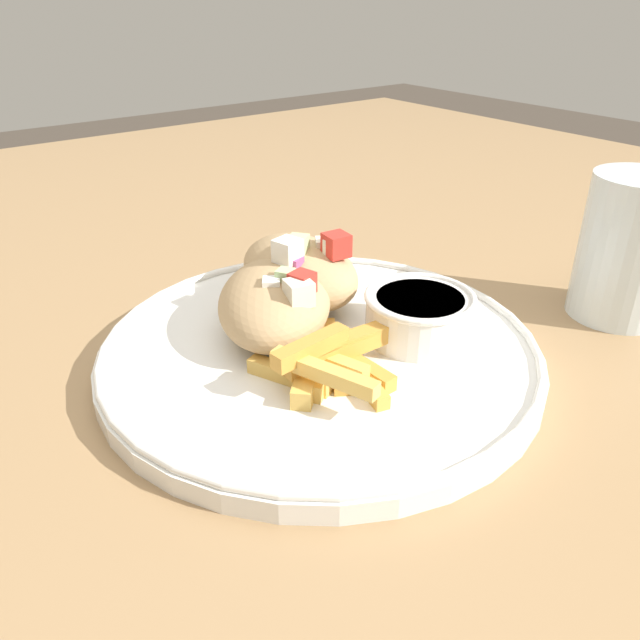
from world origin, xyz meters
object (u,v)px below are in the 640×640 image
(pita_sandwich_far, at_px, (295,272))
(plate, at_px, (320,350))
(pita_sandwich_near, at_px, (278,303))
(fries_pile, at_px, (329,361))
(sauce_ramekin, at_px, (419,313))
(water_glass, at_px, (627,255))

(pita_sandwich_far, bearing_deg, plate, -16.04)
(pita_sandwich_near, relative_size, pita_sandwich_far, 1.19)
(fries_pile, bearing_deg, plate, 150.85)
(sauce_ramekin, bearing_deg, water_glass, 72.57)
(water_glass, bearing_deg, pita_sandwich_far, -126.20)
(plate, height_order, water_glass, water_glass)
(sauce_ramekin, height_order, water_glass, water_glass)
(pita_sandwich_near, xyz_separation_m, water_glass, (0.12, 0.25, 0.01))
(pita_sandwich_near, distance_m, sauce_ramekin, 0.10)
(pita_sandwich_far, distance_m, water_glass, 0.26)
(pita_sandwich_far, xyz_separation_m, fries_pile, (0.10, -0.05, -0.01))
(plate, xyz_separation_m, sauce_ramekin, (0.03, 0.06, 0.02))
(pita_sandwich_far, relative_size, fries_pile, 1.15)
(fries_pile, height_order, sauce_ramekin, same)
(pita_sandwich_near, distance_m, water_glass, 0.28)
(plate, bearing_deg, pita_sandwich_near, -158.21)
(pita_sandwich_near, bearing_deg, plate, 57.81)
(pita_sandwich_far, bearing_deg, sauce_ramekin, 25.94)
(water_glass, bearing_deg, pita_sandwich_near, -115.72)
(pita_sandwich_far, bearing_deg, water_glass, 59.22)
(sauce_ramekin, distance_m, water_glass, 0.18)
(fries_pile, bearing_deg, water_glass, 78.58)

